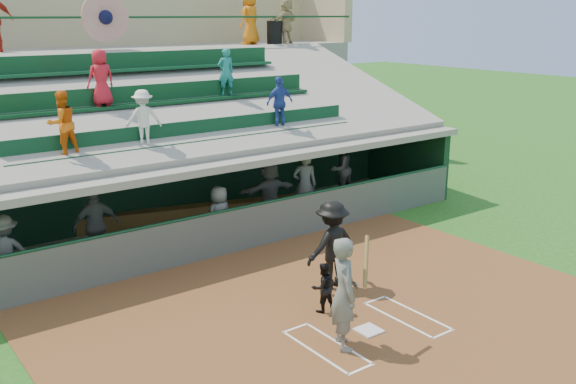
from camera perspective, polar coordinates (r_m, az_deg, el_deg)
ground at (r=12.28m, az=7.19°, el=-12.24°), size 100.00×100.00×0.00m
dirt_slab at (r=12.60m, az=5.60°, el=-11.38°), size 11.00×9.00×0.02m
home_plate at (r=12.27m, az=7.19°, el=-12.09°), size 0.43×0.43×0.03m
batters_box_chalk at (r=12.27m, az=7.19°, el=-12.14°), size 2.65×1.85×0.01m
dugout_floor at (r=17.35m, az=-8.34°, el=-3.73°), size 16.00×3.50×0.04m
concourse_slab at (r=22.85m, az=-16.70°, el=6.34°), size 20.00×3.00×4.60m
grandstand at (r=20.09m, az=-13.74°, el=5.26°), size 20.40×10.40×7.80m
batter_at_plate at (r=11.28m, az=5.03°, el=-8.92°), size 1.00×0.88×2.04m
catcher at (r=12.73m, az=3.11°, el=-8.46°), size 0.55×0.46×1.01m
home_umpire at (r=13.68m, az=3.93°, el=-4.69°), size 1.24×0.72×1.91m
dugout_bench at (r=18.22m, az=-10.27°, el=-2.08°), size 14.18×4.34×0.44m
dugout_player_a at (r=14.71m, az=-23.86°, el=-4.99°), size 1.13×0.72×1.67m
dugout_player_b at (r=15.57m, az=-16.69°, el=-2.87°), size 1.10×0.52×1.84m
dugout_player_c at (r=16.11m, az=-6.09°, el=-2.18°), size 0.85×0.66×1.56m
dugout_player_d at (r=17.70m, az=-1.66°, el=-0.05°), size 1.72×0.69×1.80m
dugout_player_e at (r=18.23m, az=1.49°, el=0.61°), size 0.84×0.73×1.93m
dugout_player_f at (r=20.26m, az=4.62°, el=2.08°), size 1.10×0.97×1.91m
trash_bin at (r=24.65m, az=-1.21°, el=13.99°), size 0.57×0.57×0.85m
concourse_staff_b at (r=24.49m, az=-3.39°, el=15.16°), size 1.07×0.89×1.89m
concourse_staff_c at (r=24.76m, az=-0.18°, el=14.96°), size 1.64×1.00×1.69m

